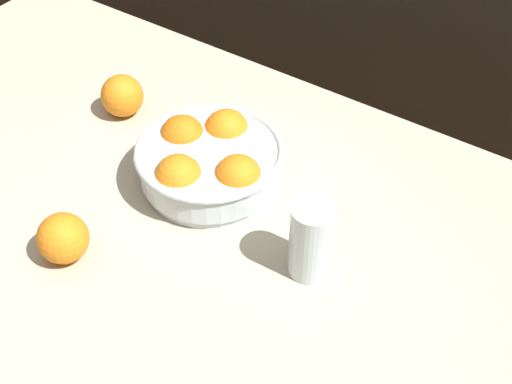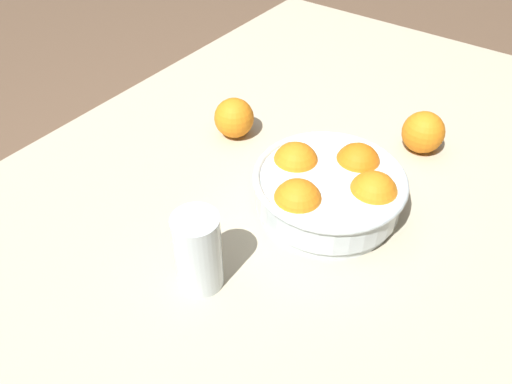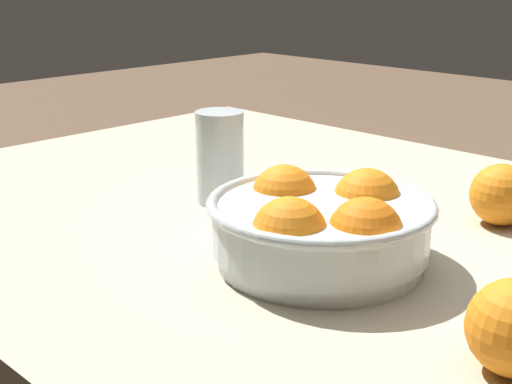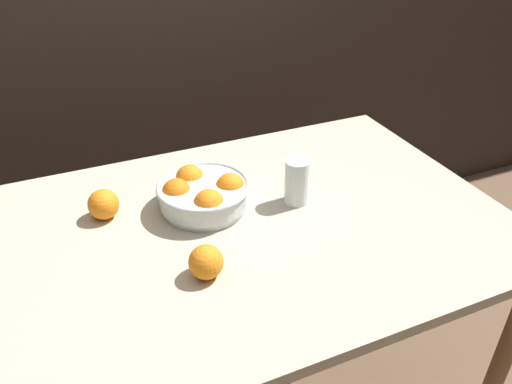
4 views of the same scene
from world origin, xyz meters
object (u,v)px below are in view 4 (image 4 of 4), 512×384
orange_loose_front (103,204)px  orange_loose_near_bowl (206,262)px  juice_glass (297,184)px  fruit_bowl (203,193)px

orange_loose_front → orange_loose_near_bowl: bearing=-61.9°
orange_loose_near_bowl → orange_loose_front: 0.36m
orange_loose_near_bowl → juice_glass: bearing=30.3°
fruit_bowl → orange_loose_near_bowl: size_ratio=3.17×
fruit_bowl → orange_loose_front: (-0.25, 0.06, -0.01)m
fruit_bowl → orange_loose_front: 0.25m
orange_loose_near_bowl → orange_loose_front: (-0.17, 0.31, 0.00)m
juice_glass → orange_loose_front: juice_glass is taller
juice_glass → orange_loose_near_bowl: 0.36m
orange_loose_front → juice_glass: bearing=-15.2°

